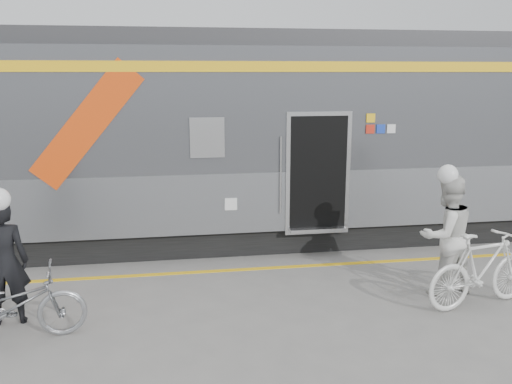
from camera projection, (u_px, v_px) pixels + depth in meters
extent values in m
plane|color=slate|center=(289.00, 324.00, 7.38)|extent=(90.00, 90.00, 0.00)
cube|color=black|center=(194.00, 226.00, 11.21)|extent=(24.00, 2.70, 0.50)
cube|color=#9EA0A5|center=(193.00, 188.00, 11.04)|extent=(24.00, 3.00, 1.10)
cube|color=#57595E|center=(191.00, 106.00, 10.68)|extent=(24.00, 3.00, 2.20)
cube|color=#38383A|center=(189.00, 41.00, 10.41)|extent=(24.00, 2.64, 0.30)
cube|color=yellow|center=(194.00, 66.00, 9.07)|extent=(24.00, 0.02, 0.18)
cube|color=#E4430D|center=(87.00, 125.00, 8.99)|extent=(1.96, 0.01, 2.19)
cube|color=black|center=(207.00, 138.00, 9.36)|extent=(0.55, 0.02, 0.65)
cube|color=black|center=(315.00, 172.00, 10.02)|extent=(1.05, 0.45, 2.10)
cube|color=silver|center=(318.00, 174.00, 9.81)|extent=(1.20, 0.02, 2.25)
cylinder|color=silver|center=(281.00, 175.00, 9.69)|extent=(0.04, 0.04, 1.40)
cube|color=silver|center=(317.00, 229.00, 10.00)|extent=(1.05, 0.25, 0.06)
cube|color=yellow|center=(371.00, 118.00, 9.74)|extent=(0.16, 0.01, 0.16)
cube|color=red|center=(370.00, 129.00, 9.79)|extent=(0.16, 0.01, 0.16)
cube|color=#1B3BB1|center=(381.00, 129.00, 9.82)|extent=(0.16, 0.01, 0.16)
cube|color=silver|center=(391.00, 129.00, 9.85)|extent=(0.16, 0.01, 0.16)
cube|color=silver|center=(231.00, 204.00, 9.67)|extent=(0.22, 0.01, 0.22)
cube|color=yellow|center=(262.00, 268.00, 9.46)|extent=(24.00, 0.12, 0.01)
imported|color=black|center=(4.00, 262.00, 7.23)|extent=(0.69, 0.50, 1.74)
imported|color=#94969B|center=(11.00, 306.00, 6.82)|extent=(1.90, 0.89, 0.96)
imported|color=silver|center=(446.00, 235.00, 8.25)|extent=(1.03, 0.88, 1.85)
imported|color=silver|center=(482.00, 269.00, 7.84)|extent=(1.94, 0.92, 1.12)
sphere|color=white|center=(451.00, 166.00, 8.01)|extent=(0.30, 0.30, 0.30)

